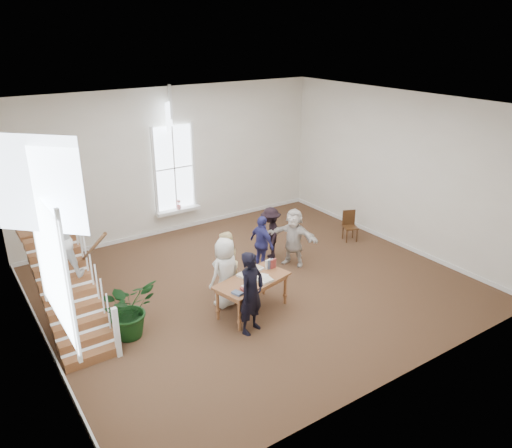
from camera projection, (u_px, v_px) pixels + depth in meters
ground at (254, 285)px, 12.69m from camera, size 10.00×10.00×0.00m
room_shell at (178, 218)px, 15.93m from camera, size 10.49×10.00×10.00m
staircase at (61, 258)px, 10.42m from camera, size 1.10×4.10×2.92m
library_table at (253, 283)px, 11.25m from camera, size 1.90×1.26×0.88m
police_officer at (251, 293)px, 10.45m from camera, size 0.78×0.64×1.85m
elderly_woman at (225, 272)px, 11.50m from camera, size 0.93×0.72×1.69m
person_yellow at (226, 263)px, 12.05m from camera, size 0.97×0.93×1.59m
woman_cluster_a at (262, 243)px, 13.21m from camera, size 0.45×0.92×1.53m
woman_cluster_b at (271, 233)px, 13.87m from camera, size 0.97×1.12×1.51m
woman_cluster_c at (294, 237)px, 13.51m from camera, size 1.14×1.53×1.61m
floor_plant at (128, 308)px, 10.41m from camera, size 1.37×1.26×1.28m
side_chair at (350, 224)px, 15.19m from camera, size 0.52×0.52×0.93m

